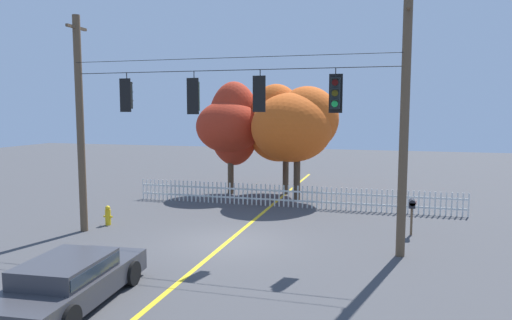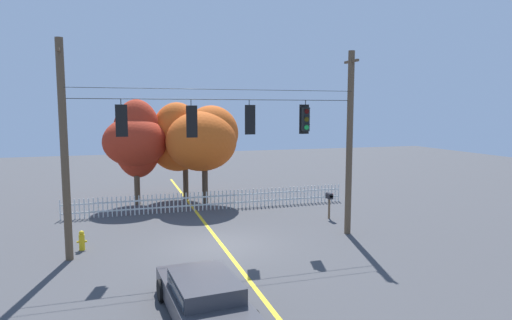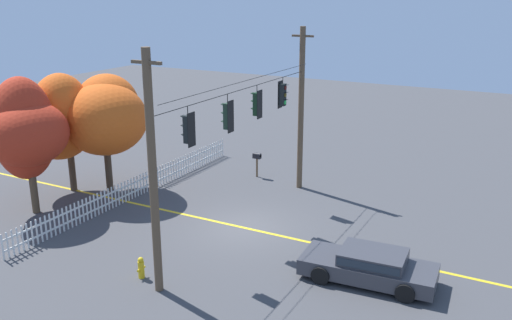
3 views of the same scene
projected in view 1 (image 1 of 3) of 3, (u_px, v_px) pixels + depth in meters
name	position (u px, v px, depth m)	size (l,w,h in m)	color
ground	(227.00, 242.00, 16.34)	(80.00, 80.00, 0.00)	#424244
lane_centerline_stripe	(227.00, 242.00, 16.34)	(0.16, 36.00, 0.01)	gold
signal_support_span	(227.00, 125.00, 15.90)	(11.78, 1.10, 8.02)	brown
traffic_signal_northbound_primary	(127.00, 95.00, 16.78)	(0.43, 0.38, 1.39)	black
traffic_signal_northbound_secondary	(194.00, 96.00, 16.10)	(0.43, 0.38, 1.47)	black
traffic_signal_westbound_side	(260.00, 94.00, 15.47)	(0.43, 0.38, 1.39)	black
traffic_signal_southbound_primary	(335.00, 93.00, 14.83)	(0.43, 0.38, 1.42)	black
white_picket_fence	(291.00, 196.00, 22.17)	(15.57, 0.06, 1.04)	silver
autumn_maple_near_fence	(232.00, 125.00, 25.55)	(3.66, 3.33, 6.12)	brown
autumn_maple_mid	(278.00, 127.00, 25.43)	(3.30, 3.23, 5.96)	#473828
autumn_oak_far_east	(297.00, 124.00, 23.49)	(4.32, 4.00, 5.77)	#473828
parked_car	(69.00, 280.00, 11.01)	(2.21, 4.68, 1.15)	#38383D
fire_hydrant	(108.00, 215.00, 18.73)	(0.38, 0.22, 0.79)	gold
roadside_mailbox	(412.00, 206.00, 17.14)	(0.25, 0.44, 1.34)	brown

